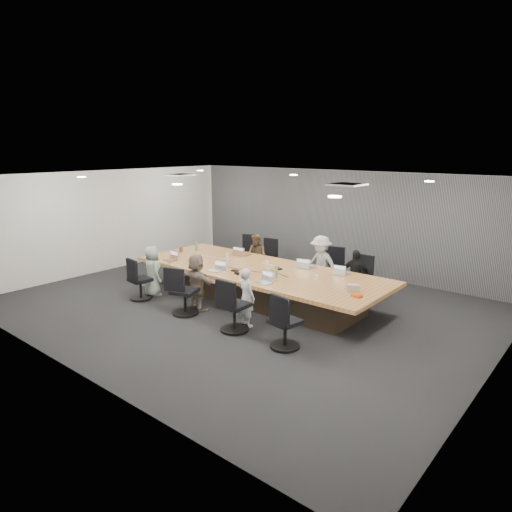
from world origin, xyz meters
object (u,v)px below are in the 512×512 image
Objects in this scene: chair_7 at (285,326)px; laptop_1 at (243,254)px; chair_6 at (234,309)px; person_5 at (197,282)px; chair_5 at (185,295)px; chair_1 at (265,261)px; person_2 at (321,265)px; bottle_green_right at (276,272)px; person_4 at (152,271)px; laptop_3 at (343,274)px; person_6 at (246,297)px; chair_3 at (361,282)px; stapler at (237,273)px; laptop_4 at (170,260)px; laptop_5 at (215,271)px; chair_2 at (328,272)px; snack_packet at (357,296)px; conference_table at (259,283)px; canvas_bag at (353,288)px; chair_0 at (243,256)px; mug_brown at (181,250)px; bottle_clear at (227,257)px; laptop_6 at (264,283)px; person_3 at (355,275)px; person_1 at (257,256)px; laptop_2 at (308,267)px; bottle_green_left at (196,246)px.

chair_7 is 4.04m from laptop_1.
chair_6 is 0.70× the size of person_5.
chair_5 reaches higher than chair_7.
chair_1 is 0.57× the size of person_2.
person_2 is 5.64× the size of bottle_green_right.
person_4 is at bearing 65.94° from chair_1.
laptop_3 is 0.25× the size of person_6.
bottle_green_right is at bearing 66.99° from chair_3.
person_5 reaches higher than stapler.
bottle_green_right is (2.85, 0.49, 0.11)m from laptop_4.
chair_3 is 3.52m from chair_6.
person_4 is 0.96× the size of person_5.
chair_5 is 0.96m from laptop_5.
chair_2 is 2.46× the size of laptop_1.
person_2 is (1.97, 0.55, -0.05)m from laptop_1.
chair_2 reaches higher than chair_6.
snack_packet is (1.85, -2.10, 0.32)m from chair_2.
laptop_4 is (-1.52, 0.90, 0.33)m from chair_5.
chair_3 is 3.93× the size of snack_packet.
conference_table is 20.90× the size of laptop_3.
chair_7 is 1.69m from canvas_bag.
chair_0 is 0.67× the size of person_5.
laptop_5 reaches higher than conference_table.
chair_6 is at bearing -87.30° from bottle_green_right.
chair_2 reaches higher than chair_1.
mug_brown is at bearing 179.81° from conference_table.
chair_1 is at bearing -93.23° from person_4.
chair_0 is 4.75m from canvas_bag.
chair_3 is at bearing 39.48° from laptop_4.
chair_6 is at bearing -10.94° from laptop_4.
bottle_clear is at bearing 1.01° from mug_brown.
person_5 is at bearing -33.53° from mug_brown.
laptop_4 reaches higher than conference_table.
laptop_6 is at bearing -157.16° from canvas_bag.
stapler is (-1.75, -2.04, 0.18)m from person_3.
chair_2 is at bearing 97.12° from person_2.
chair_0 is at bearing 150.95° from person_1.
laptop_2 is 3.33m from laptop_4.
bottle_green_left reaches higher than snack_packet.
person_3 is 1.65m from canvas_bag.
bottle_green_left is (-3.25, -1.33, 0.42)m from chair_2.
mug_brown is at bearing 169.47° from chair_7.
chair_2 is 2.78× the size of laptop_6.
person_1 is at bearing 144.28° from laptop_6.
person_2 reaches higher than laptop_1.
bottle_clear is at bearing 160.27° from stapler.
chair_5 is (-0.60, -1.70, 0.02)m from conference_table.
laptop_2 is at bearing -20.44° from person_1.
person_2 is at bearing 42.95° from laptop_5.
chair_3 is 0.84× the size of chair_6.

